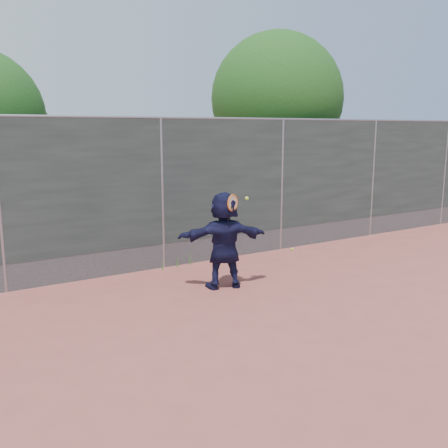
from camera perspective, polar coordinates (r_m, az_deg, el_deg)
ground at (r=7.44m, az=4.75°, el=-11.22°), size 80.00×80.00×0.00m
player at (r=8.78m, az=0.00°, el=-1.84°), size 1.68×0.96×1.72m
ball_ground at (r=11.70m, az=7.80°, el=-2.88°), size 0.07×0.07×0.07m
fence at (r=10.00m, az=-7.07°, el=3.83°), size 20.00×0.06×3.03m
swing_action at (r=8.54m, az=1.13°, el=2.38°), size 0.52×0.19×0.51m
tree_right at (r=14.33m, az=6.52°, el=13.59°), size 3.78×3.60×5.39m
weed_clump at (r=10.30m, az=-5.12°, el=-4.14°), size 0.68×0.07×0.30m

